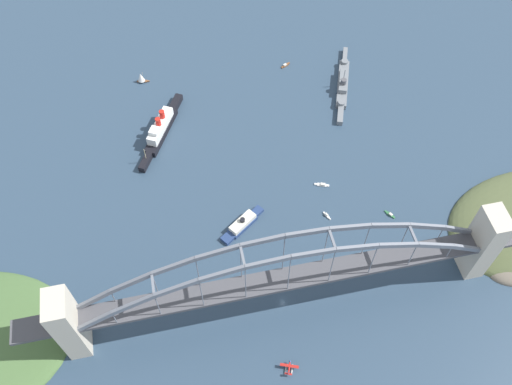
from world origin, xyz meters
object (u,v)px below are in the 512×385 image
Objects in this scene: harbor_arch_bridge at (285,280)px; small_boat_2 at (285,65)px; ocean_liner at (161,129)px; seaplane_taxiing_near_bridge at (289,368)px; small_boat_3 at (322,185)px; naval_cruiser at (343,84)px; small_boat_1 at (327,215)px; harbor_ferry_steamer at (242,224)px; small_boat_4 at (390,214)px; small_boat_0 at (141,77)px.

small_boat_2 is at bearing 75.77° from harbor_arch_bridge.
seaplane_taxiing_near_bridge is (52.10, -196.41, -3.63)m from ocean_liner.
ocean_liner reaches higher than small_boat_3.
naval_cruiser is (151.08, 19.16, -2.40)m from ocean_liner.
naval_cruiser is at bearing 65.34° from seaplane_taxiing_near_bridge.
small_boat_3 is at bearing 65.81° from seaplane_taxiing_near_bridge.
small_boat_3 is at bearing 81.06° from small_boat_1.
seaplane_taxiing_near_bridge is 110.06m from small_boat_1.
seaplane_taxiing_near_bridge is at bearing -114.66° from naval_cruiser.
harbor_ferry_steamer is 4.28× the size of small_boat_4.
naval_cruiser reaches higher than small_boat_4.
seaplane_taxiing_near_bridge is 135.06m from small_boat_3.
small_boat_2 is 126.33m from small_boat_3.
naval_cruiser reaches higher than small_boat_0.
ocean_liner reaches higher than small_boat_2.
small_boat_0 is at bearing 109.35° from harbor_ferry_steamer.
small_boat_1 is (58.91, -4.32, -1.91)m from harbor_ferry_steamer.
harbor_ferry_steamer reaches higher than small_boat_4.
small_boat_4 is (39.25, -34.20, -0.05)m from small_boat_3.
small_boat_0 is at bearing 176.90° from small_boat_2.
harbor_ferry_steamer reaches higher than small_boat_3.
harbor_ferry_steamer is at bearing 102.93° from harbor_arch_bridge.
small_boat_2 is 1.09× the size of small_boat_4.
naval_cruiser reaches higher than small_boat_2.
seaplane_taxiing_near_bridge is at bearing -75.14° from ocean_liner.
small_boat_0 is 194.87m from small_boat_1.
ocean_liner reaches higher than small_boat_0.
small_boat_2 is (120.75, -6.53, -4.02)m from small_boat_0.
harbor_ferry_steamer is (-106.60, -113.88, -0.54)m from naval_cruiser.
small_boat_1 is at bearing -111.97° from naval_cruiser.
small_boat_1 is at bearing -54.51° from small_boat_0.
naval_cruiser is 9.56× the size of small_boat_2.
harbor_arch_bridge is at bearing -128.93° from small_boat_1.
small_boat_4 is at bearing -91.98° from naval_cruiser.
harbor_arch_bridge is 105.27m from small_boat_4.
small_boat_3 is (49.15, 81.65, -31.81)m from harbor_arch_bridge.
harbor_arch_bridge is at bearing -69.37° from ocean_liner.
harbor_ferry_steamer is 3.91× the size of small_boat_2.
small_boat_4 is (94.60, 88.99, -1.34)m from seaplane_taxiing_near_bridge.
small_boat_1 reaches higher than small_boat_3.
small_boat_3 is (117.16, -132.81, -4.08)m from small_boat_0.
harbor_ferry_steamer is (-13.81, 60.15, -29.84)m from harbor_arch_bridge.
small_boat_2 is 0.81× the size of small_boat_3.
seaplane_taxiing_near_bridge reaches higher than small_boat_3.
seaplane_taxiing_near_bridge is 1.26× the size of small_boat_2.
seaplane_taxiing_near_bridge is 129.89m from small_boat_4.
small_boat_3 is (55.35, 123.19, -1.29)m from seaplane_taxiing_near_bridge.
small_boat_1 is (103.39, -99.04, -4.86)m from ocean_liner.
seaplane_taxiing_near_bridge is at bearing -98.48° from harbor_arch_bridge.
ocean_liner is 123.16m from small_boat_2.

